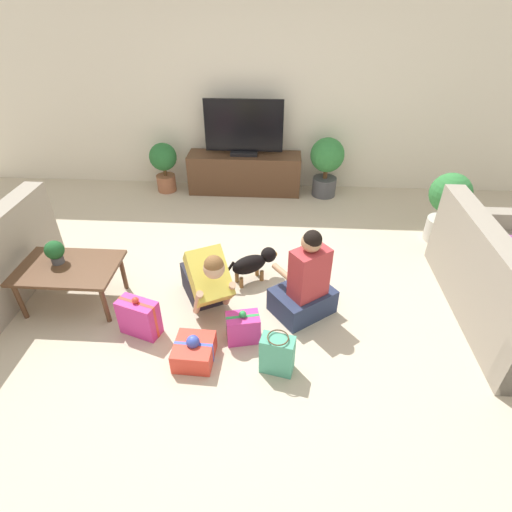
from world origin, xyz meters
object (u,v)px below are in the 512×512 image
object	(u,v)px
tabletop_plant	(55,251)
tv_console	(245,173)
tv	(244,130)
gift_box_a	(139,317)
sofa_right	(507,288)
dog	(254,263)
potted_plant_back_left	(164,163)
coffee_table	(69,271)
potted_plant_back_right	(327,162)
person_sitting	(305,286)
gift_bag_a	(277,354)
person_kneeling	(206,279)
potted_plant_corner_right	(448,203)
gift_box_c	(194,351)
gift_box_b	(243,328)

from	to	relation	value
tabletop_plant	tv_console	bearing A→B (deg)	59.02
tv	gift_box_a	xyz separation A→B (m)	(-0.66, -2.88, -0.71)
sofa_right	dog	bearing A→B (deg)	80.86
potted_plant_back_left	gift_box_a	bearing A→B (deg)	-80.40
coffee_table	potted_plant_back_right	bearing A→B (deg)	44.61
person_sitting	gift_bag_a	bearing A→B (deg)	34.13
person_kneeling	gift_bag_a	world-z (taller)	person_kneeling
person_sitting	potted_plant_corner_right	bearing A→B (deg)	-177.30
coffee_table	tv_console	world-z (taller)	tv_console
person_sitting	gift_box_c	world-z (taller)	person_sitting
sofa_right	gift_box_c	distance (m)	2.78
tv_console	person_sitting	distance (m)	2.64
sofa_right	tv	world-z (taller)	tv
coffee_table	tv	xyz separation A→B (m)	(1.38, 2.53, 0.51)
dog	gift_box_b	distance (m)	0.84
person_kneeling	gift_bag_a	bearing A→B (deg)	-74.47
potted_plant_corner_right	potted_plant_back_right	bearing A→B (deg)	138.46
tabletop_plant	potted_plant_back_right	bearing A→B (deg)	42.79
potted_plant_back_right	person_kneeling	distance (m)	2.77
potted_plant_back_right	gift_box_a	bearing A→B (deg)	-122.31
coffee_table	person_sitting	size ratio (longest dim) A/B	1.00
dog	gift_box_a	bearing A→B (deg)	98.78
coffee_table	potted_plant_corner_right	bearing A→B (deg)	19.85
gift_box_a	tv_console	bearing A→B (deg)	77.18
tv	gift_bag_a	world-z (taller)	tv
tv_console	gift_box_a	bearing A→B (deg)	-102.82
tv_console	gift_box_c	world-z (taller)	tv_console
sofa_right	gift_box_b	world-z (taller)	sofa_right
dog	gift_bag_a	xyz separation A→B (m)	(0.25, -1.14, -0.04)
gift_box_c	gift_bag_a	xyz separation A→B (m)	(0.66, -0.06, 0.08)
tv_console	potted_plant_back_right	xyz separation A→B (m)	(1.13, -0.05, 0.21)
person_sitting	dog	distance (m)	0.67
sofa_right	tv_console	bearing A→B (deg)	46.20
gift_box_b	tabletop_plant	world-z (taller)	tabletop_plant
potted_plant_back_right	gift_bag_a	xyz separation A→B (m)	(-0.60, -3.16, -0.31)
potted_plant_back_right	tabletop_plant	distance (m)	3.57
gift_box_c	potted_plant_back_left	bearing A→B (deg)	107.84
gift_box_a	potted_plant_back_right	bearing A→B (deg)	57.69
tv	potted_plant_corner_right	size ratio (longest dim) A/B	1.27
potted_plant_back_right	gift_bag_a	size ratio (longest dim) A/B	2.27
tv	person_kneeling	distance (m)	2.57
potted_plant_corner_right	dog	xyz separation A→B (m)	(-2.12, -0.91, -0.27)
tv_console	gift_box_b	xyz separation A→B (m)	(0.24, -2.90, -0.14)
person_sitting	tabletop_plant	world-z (taller)	person_sitting
sofa_right	tabletop_plant	xyz separation A→B (m)	(-4.03, -0.04, 0.24)
person_kneeling	potted_plant_back_left	bearing A→B (deg)	84.70
potted_plant_back_left	gift_bag_a	world-z (taller)	potted_plant_back_left
sofa_right	tabletop_plant	distance (m)	4.04
gift_box_b	gift_bag_a	distance (m)	0.43
potted_plant_back_left	gift_box_c	size ratio (longest dim) A/B	2.05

